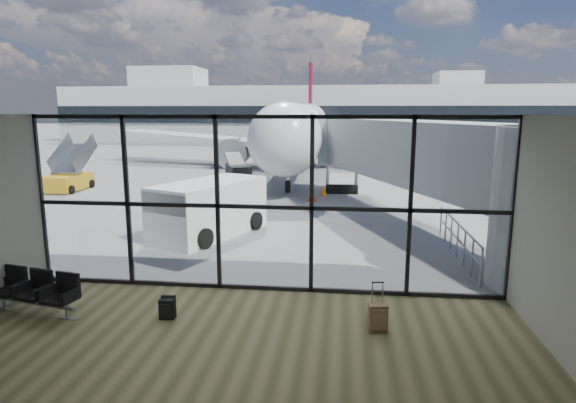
% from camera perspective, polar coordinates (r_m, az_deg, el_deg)
% --- Properties ---
extents(ground, '(220.00, 220.00, 0.00)m').
position_cam_1_polar(ground, '(51.96, 4.44, 5.65)').
color(ground, slate).
rests_on(ground, ground).
extents(lounge_shell, '(12.02, 8.01, 4.51)m').
position_cam_1_polar(lounge_shell, '(7.45, -8.94, -4.49)').
color(lounge_shell, brown).
rests_on(lounge_shell, ground).
extents(glass_curtain_wall, '(12.10, 0.12, 4.50)m').
position_cam_1_polar(glass_curtain_wall, '(12.11, -2.85, -0.42)').
color(glass_curtain_wall, white).
rests_on(glass_curtain_wall, ground).
extents(jet_bridge, '(8.00, 16.50, 4.33)m').
position_cam_1_polar(jet_bridge, '(19.11, 15.48, 4.86)').
color(jet_bridge, '#989A9D').
rests_on(jet_bridge, ground).
extents(apron_railing, '(0.06, 5.46, 1.11)m').
position_cam_1_polar(apron_railing, '(16.12, 19.48, -3.78)').
color(apron_railing, gray).
rests_on(apron_railing, ground).
extents(far_terminal, '(80.00, 12.20, 11.00)m').
position_cam_1_polar(far_terminal, '(73.73, 4.71, 10.42)').
color(far_terminal, '#B4B4AF').
rests_on(far_terminal, ground).
extents(tree_0, '(4.95, 4.95, 7.12)m').
position_cam_1_polar(tree_0, '(95.99, -23.04, 9.94)').
color(tree_0, '#382619').
rests_on(tree_0, ground).
extents(tree_1, '(5.61, 5.61, 8.07)m').
position_cam_1_polar(tree_1, '(93.21, -19.81, 10.54)').
color(tree_1, '#382619').
rests_on(tree_1, ground).
extents(tree_2, '(6.27, 6.27, 9.03)m').
position_cam_1_polar(tree_2, '(90.73, -16.37, 11.14)').
color(tree_2, '#382619').
rests_on(tree_2, ground).
extents(tree_3, '(4.95, 4.95, 7.12)m').
position_cam_1_polar(tree_3, '(88.59, -12.69, 10.53)').
color(tree_3, '#382619').
rests_on(tree_3, ground).
extents(tree_4, '(5.61, 5.61, 8.07)m').
position_cam_1_polar(tree_4, '(86.81, -8.89, 11.07)').
color(tree_4, '#382619').
rests_on(tree_4, ground).
extents(tree_5, '(6.27, 6.27, 9.03)m').
position_cam_1_polar(tree_5, '(85.43, -4.94, 11.58)').
color(tree_5, '#382619').
rests_on(tree_5, ground).
extents(seating_row, '(2.22, 1.04, 0.99)m').
position_cam_1_polar(seating_row, '(12.62, -27.59, -9.21)').
color(seating_row, gray).
rests_on(seating_row, ground).
extents(backpack, '(0.35, 0.33, 0.51)m').
position_cam_1_polar(backpack, '(11.31, -14.12, -12.19)').
color(backpack, black).
rests_on(backpack, ground).
extents(suitcase, '(0.42, 0.33, 1.06)m').
position_cam_1_polar(suitcase, '(10.54, 10.59, -13.36)').
color(suitcase, brown).
rests_on(suitcase, ground).
extents(airliner, '(33.55, 38.83, 10.00)m').
position_cam_1_polar(airliner, '(41.75, 1.75, 8.63)').
color(airliner, silver).
rests_on(airliner, ground).
extents(service_van, '(3.73, 5.07, 2.02)m').
position_cam_1_polar(service_van, '(17.98, -9.57, -0.80)').
color(service_van, white).
rests_on(service_van, ground).
extents(belt_loader, '(2.55, 3.79, 1.66)m').
position_cam_1_polar(belt_loader, '(32.80, -5.94, 3.63)').
color(belt_loader, black).
rests_on(belt_loader, ground).
extents(mobile_stairs, '(1.98, 3.64, 2.55)m').
position_cam_1_polar(mobile_stairs, '(30.85, -24.64, 2.36)').
color(mobile_stairs, '#C18B16').
rests_on(mobile_stairs, ground).
extents(traffic_cone_a, '(0.41, 0.41, 0.58)m').
position_cam_1_polar(traffic_cone_a, '(26.32, 4.21, 1.28)').
color(traffic_cone_a, orange).
rests_on(traffic_cone_a, ground).
extents(traffic_cone_c, '(0.48, 0.48, 0.69)m').
position_cam_1_polar(traffic_cone_c, '(24.74, 2.86, 0.81)').
color(traffic_cone_c, red).
rests_on(traffic_cone_c, ground).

